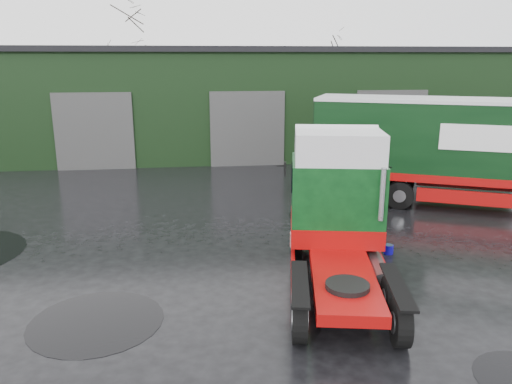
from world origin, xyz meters
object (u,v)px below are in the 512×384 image
tree_back_a (129,70)px  wash_bucket (388,249)px  warehouse (238,99)px  hero_tractor (342,220)px  lorry_right (479,154)px  tree_back_b (320,82)px

tree_back_a → wash_bucket: bearing=-69.7°
warehouse → hero_tractor: bearing=-88.4°
hero_tractor → lorry_right: size_ratio=0.39×
wash_bucket → lorry_right: bearing=39.7°
lorry_right → wash_bucket: size_ratio=56.17×
wash_bucket → tree_back_a: 31.53m
hero_tractor → wash_bucket: size_ratio=21.89×
hero_tractor → lorry_right: 10.00m
wash_bucket → hero_tractor: bearing=-132.5°
warehouse → tree_back_a: bearing=128.7°
warehouse → tree_back_a: 12.90m
warehouse → hero_tractor: warehouse is taller
lorry_right → tree_back_a: bearing=-122.8°
tree_back_a → tree_back_b: (16.00, 0.00, -1.00)m
tree_back_a → tree_back_b: 16.03m
tree_back_b → warehouse: bearing=-128.7°
hero_tractor → tree_back_a: (-8.61, 31.68, 2.80)m
lorry_right → tree_back_b: (-0.01, 24.95, 1.63)m
wash_bucket → tree_back_a: tree_back_a is taller
tree_back_b → hero_tractor: bearing=-103.1°
warehouse → tree_back_b: bearing=51.3°
warehouse → wash_bucket: warehouse is taller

